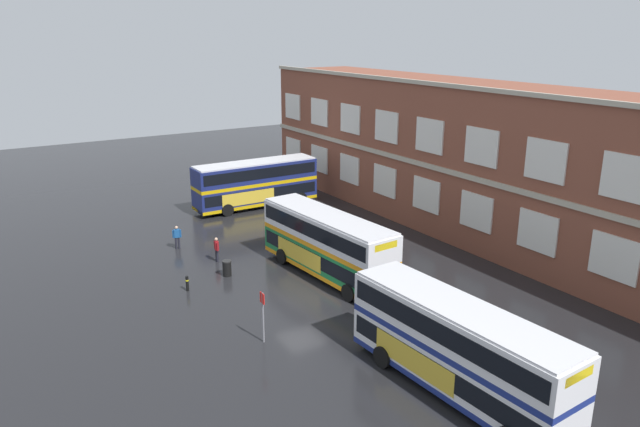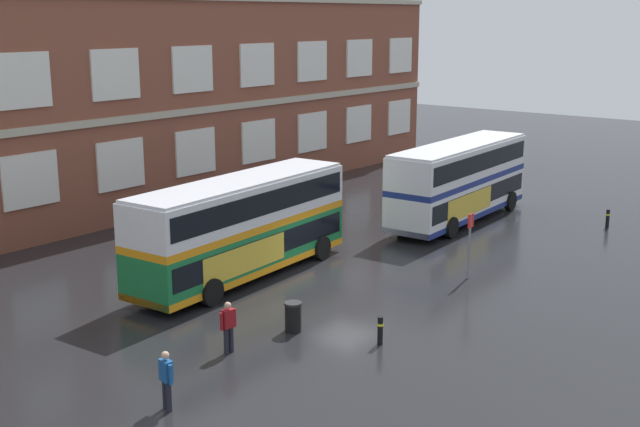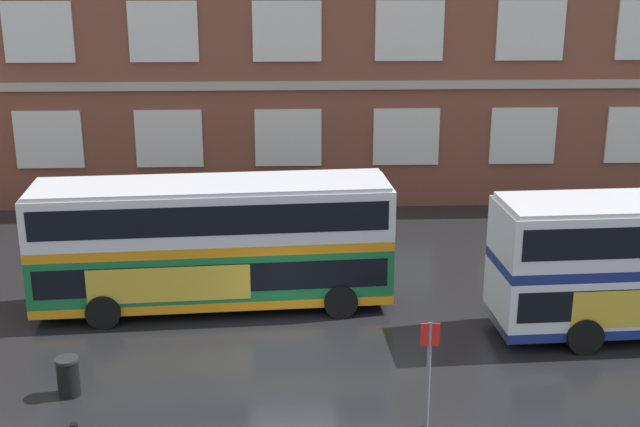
{
  "view_description": "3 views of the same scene",
  "coord_description": "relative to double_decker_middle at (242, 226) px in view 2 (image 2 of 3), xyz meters",
  "views": [
    {
      "loc": [
        27.49,
        -15.85,
        15.1
      ],
      "look_at": [
        -3.8,
        3.63,
        3.72
      ],
      "focal_mm": 33.6,
      "sensor_mm": 36.0,
      "label": 1
    },
    {
      "loc": [
        -25.49,
        -19.1,
        10.41
      ],
      "look_at": [
        1.01,
        2.01,
        2.21
      ],
      "focal_mm": 45.91,
      "sensor_mm": 36.0,
      "label": 2
    },
    {
      "loc": [
        -0.04,
        -21.4,
        10.8
      ],
      "look_at": [
        0.9,
        3.81,
        2.89
      ],
      "focal_mm": 47.1,
      "sensor_mm": 36.0,
      "label": 3
    }
  ],
  "objects": [
    {
      "name": "second_passenger",
      "position": [
        -5.92,
        -5.07,
        -1.22
      ],
      "size": [
        0.64,
        0.28,
        1.7
      ],
      "color": "black",
      "rests_on": "ground"
    },
    {
      "name": "ground_plane",
      "position": [
        2.44,
        -1.31,
        -2.15
      ],
      "size": [
        120.0,
        120.0,
        0.0
      ],
      "primitive_type": "plane",
      "color": "black"
    },
    {
      "name": "waiting_passenger",
      "position": [
        -9.73,
        -6.51,
        -1.22
      ],
      "size": [
        0.33,
        0.64,
        1.7
      ],
      "color": "black",
      "rests_on": "ground"
    },
    {
      "name": "safety_bollard_east",
      "position": [
        -2.37,
        -8.44,
        -1.66
      ],
      "size": [
        0.19,
        0.19,
        0.95
      ],
      "color": "black",
      "rests_on": "ground"
    },
    {
      "name": "safety_bollard_west",
      "position": [
        17.25,
        -8.86,
        -1.66
      ],
      "size": [
        0.19,
        0.19,
        0.95
      ],
      "color": "black",
      "rests_on": "ground"
    },
    {
      "name": "brick_terminal_building",
      "position": [
        2.36,
        14.67,
        3.47
      ],
      "size": [
        56.01,
        8.19,
        11.52
      ],
      "color": "brown",
      "rests_on": "ground"
    },
    {
      "name": "bus_stand_flag",
      "position": [
        5.58,
        -7.34,
        -0.51
      ],
      "size": [
        0.44,
        0.1,
        2.7
      ],
      "color": "slate",
      "rests_on": "ground"
    },
    {
      "name": "double_decker_far",
      "position": [
        13.83,
        -2.23,
        0.0
      ],
      "size": [
        11.12,
        3.28,
        4.07
      ],
      "color": "silver",
      "rests_on": "ground"
    },
    {
      "name": "station_litter_bin",
      "position": [
        -3.26,
        -5.49,
        -1.63
      ],
      "size": [
        0.6,
        0.6,
        1.03
      ],
      "color": "black",
      "rests_on": "ground"
    },
    {
      "name": "double_decker_middle",
      "position": [
        0.0,
        0.0,
        0.0
      ],
      "size": [
        11.15,
        3.43,
        4.07
      ],
      "color": "#197038",
      "rests_on": "ground"
    }
  ]
}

